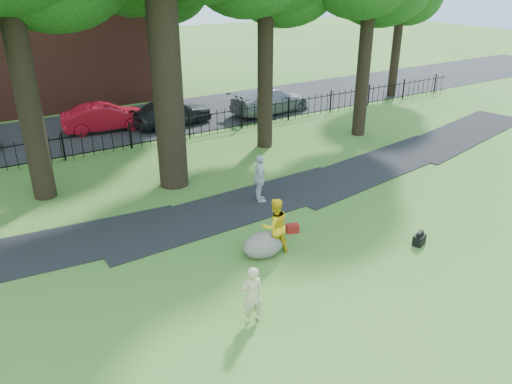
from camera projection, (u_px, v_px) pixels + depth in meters
ground at (274, 267)px, 14.10m from camera, size 120.00×120.00×0.00m
footpath at (236, 208)px, 17.60m from camera, size 36.07×3.85×0.03m
street at (106, 127)px, 26.47m from camera, size 80.00×7.00×0.02m
iron_fence at (130, 136)px, 23.13m from camera, size 44.00×0.04×1.20m
woman at (252, 295)px, 11.66m from camera, size 0.58×0.40×1.51m
man at (275, 226)px, 14.56m from camera, size 0.92×0.76×1.71m
pedestrian at (260, 179)px, 17.71m from camera, size 0.78×1.13×1.78m
boulder at (263, 243)px, 14.62m from camera, size 1.25×0.95×0.73m
backpack at (419, 240)px, 15.21m from camera, size 0.49×0.38×0.32m
red_bag at (292, 228)px, 15.94m from camera, size 0.46×0.37×0.27m
red_sedan at (105, 117)px, 25.67m from camera, size 4.41×1.98×1.40m
grey_car at (172, 112)px, 26.49m from camera, size 4.48×2.12×1.48m
silver_car at (270, 100)px, 28.84m from camera, size 5.24×2.66×1.46m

